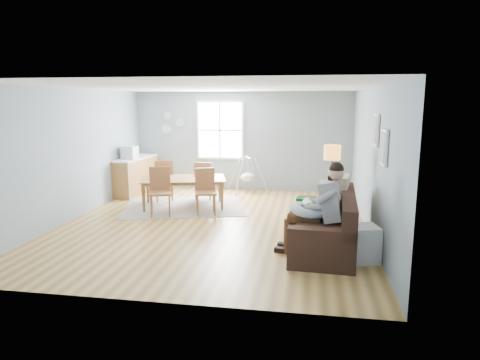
% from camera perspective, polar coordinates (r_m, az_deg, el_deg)
% --- Properties ---
extents(room, '(8.40, 9.40, 3.90)m').
position_cam_1_polar(room, '(8.37, -3.62, 10.35)').
color(room, olive).
extents(window, '(1.32, 0.08, 1.62)m').
position_cam_1_polar(window, '(11.91, -2.67, 6.66)').
color(window, white).
rests_on(window, room).
extents(pictures, '(0.05, 1.34, 0.74)m').
position_cam_1_polar(pictures, '(7.22, 18.12, 5.31)').
color(pictures, white).
rests_on(pictures, room).
extents(wall_plates, '(0.67, 0.02, 0.66)m').
position_cam_1_polar(wall_plates, '(12.28, -9.14, 7.49)').
color(wall_plates, '#A2B9C2').
rests_on(wall_plates, room).
extents(sofa, '(1.12, 2.35, 0.93)m').
position_cam_1_polar(sofa, '(7.35, 11.63, -6.40)').
color(sofa, black).
rests_on(sofa, room).
extents(green_throw, '(1.09, 0.93, 0.04)m').
position_cam_1_polar(green_throw, '(8.02, 11.19, -3.04)').
color(green_throw, '#145A28').
rests_on(green_throw, sofa).
extents(beige_pillow, '(0.24, 0.59, 0.57)m').
position_cam_1_polar(beige_pillow, '(7.81, 13.62, -1.52)').
color(beige_pillow, tan).
rests_on(beige_pillow, sofa).
extents(father, '(1.11, 0.57, 1.51)m').
position_cam_1_polar(father, '(6.92, 10.54, -3.33)').
color(father, gray).
rests_on(father, sofa).
extents(nursing_pillow, '(0.60, 0.58, 0.24)m').
position_cam_1_polar(nursing_pillow, '(6.94, 9.06, -4.00)').
color(nursing_pillow, '#ACC4D7').
rests_on(nursing_pillow, father).
extents(infant, '(0.19, 0.42, 0.15)m').
position_cam_1_polar(infant, '(6.96, 9.08, -3.13)').
color(infant, silver).
rests_on(infant, nursing_pillow).
extents(toddler, '(0.60, 0.29, 0.95)m').
position_cam_1_polar(toddler, '(7.45, 11.15, -2.48)').
color(toddler, silver).
rests_on(toddler, sofa).
extents(floor_lamp, '(0.32, 0.32, 1.60)m').
position_cam_1_polar(floor_lamp, '(8.50, 12.19, 2.72)').
color(floor_lamp, black).
rests_on(floor_lamp, room).
extents(storage_cube, '(0.60, 0.57, 0.56)m').
position_cam_1_polar(storage_cube, '(6.89, 15.71, -8.16)').
color(storage_cube, white).
rests_on(storage_cube, room).
extents(rug, '(3.16, 2.72, 0.01)m').
position_cam_1_polar(rug, '(10.11, -7.49, -3.54)').
color(rug, gray).
rests_on(rug, room).
extents(dining_table, '(2.15, 1.55, 0.68)m').
position_cam_1_polar(dining_table, '(10.03, -7.53, -1.69)').
color(dining_table, brown).
rests_on(dining_table, rug).
extents(chair_sw, '(0.60, 0.60, 1.04)m').
position_cam_1_polar(chair_sw, '(9.36, -10.62, -1.02)').
color(chair_sw, brown).
rests_on(chair_sw, rug).
extents(chair_se, '(0.57, 0.57, 1.00)m').
position_cam_1_polar(chair_se, '(9.34, -4.64, -1.06)').
color(chair_se, brown).
rests_on(chair_se, rug).
extents(chair_nw, '(0.60, 0.60, 1.02)m').
position_cam_1_polar(chair_nw, '(10.66, -10.09, 0.31)').
color(chair_nw, brown).
rests_on(chair_nw, rug).
extents(chair_ne, '(0.50, 0.50, 0.96)m').
position_cam_1_polar(chair_ne, '(10.65, -4.96, 0.22)').
color(chair_ne, brown).
rests_on(chair_ne, rug).
extents(counter, '(0.66, 1.77, 0.97)m').
position_cam_1_polar(counter, '(11.76, -13.67, 0.64)').
color(counter, brown).
rests_on(counter, room).
extents(monitor, '(0.37, 0.36, 0.33)m').
position_cam_1_polar(monitor, '(11.38, -14.52, 3.57)').
color(monitor, '#BBBBC0').
rests_on(monitor, counter).
extents(baby_swing, '(1.23, 1.24, 0.96)m').
position_cam_1_polar(baby_swing, '(11.56, 1.04, 0.45)').
color(baby_swing, '#BBBBC0').
rests_on(baby_swing, room).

